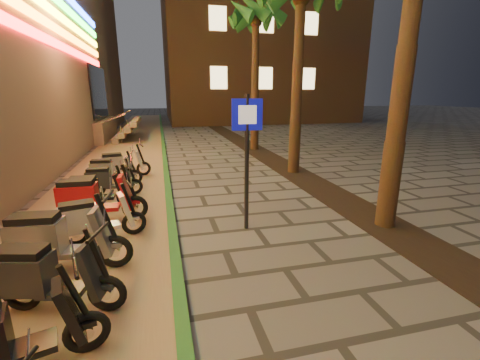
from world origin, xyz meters
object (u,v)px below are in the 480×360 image
object	(u,v)px
scooter_9	(94,190)
scooter_12	(120,164)
pedestrian_sign	(247,145)
scooter_10	(107,180)
scooter_6	(56,239)
scooter_11	(110,171)
scooter_7	(93,219)
scooter_5	(44,276)
scooter_8	(92,198)

from	to	relation	value
scooter_9	scooter_12	size ratio (longest dim) A/B	0.97
pedestrian_sign	scooter_10	xyz separation A→B (m)	(-3.16, 3.10, -1.34)
scooter_6	scooter_11	xyz separation A→B (m)	(0.11, 5.13, -0.10)
scooter_12	pedestrian_sign	bearing A→B (deg)	-71.39
scooter_6	scooter_7	size ratio (longest dim) A/B	1.17
scooter_5	scooter_7	size ratio (longest dim) A/B	1.06
scooter_8	scooter_12	world-z (taller)	scooter_8
scooter_7	scooter_12	world-z (taller)	scooter_12
scooter_11	scooter_9	bearing A→B (deg)	-88.65
scooter_6	scooter_11	world-z (taller)	scooter_6
scooter_5	scooter_11	xyz separation A→B (m)	(-0.01, 6.16, -0.05)
scooter_11	scooter_12	world-z (taller)	scooter_12
scooter_8	scooter_9	xyz separation A→B (m)	(-0.13, 0.96, -0.09)
scooter_8	scooter_11	world-z (taller)	scooter_8
scooter_11	scooter_12	size ratio (longest dim) A/B	0.96
scooter_5	scooter_11	size ratio (longest dim) A/B	1.10
pedestrian_sign	scooter_7	world-z (taller)	pedestrian_sign
scooter_9	scooter_12	bearing A→B (deg)	85.72
pedestrian_sign	scooter_8	world-z (taller)	pedestrian_sign
scooter_7	scooter_9	size ratio (longest dim) A/B	1.02
scooter_5	scooter_6	bearing A→B (deg)	111.09
scooter_5	scooter_7	world-z (taller)	scooter_5
scooter_5	scooter_8	xyz separation A→B (m)	(0.04, 3.06, 0.05)
scooter_6	scooter_7	bearing A→B (deg)	76.28
scooter_7	scooter_5	bearing A→B (deg)	-111.57
scooter_5	scooter_10	size ratio (longest dim) A/B	1.13
scooter_5	scooter_7	bearing A→B (deg)	97.80
scooter_5	scooter_11	bearing A→B (deg)	104.34
scooter_9	scooter_10	xyz separation A→B (m)	(0.16, 1.03, -0.02)
scooter_7	scooter_12	xyz separation A→B (m)	(-0.02, 5.01, 0.00)
scooter_6	scooter_8	bearing A→B (deg)	91.21
scooter_9	scooter_12	distance (m)	3.01
scooter_7	scooter_11	size ratio (longest dim) A/B	1.03
pedestrian_sign	scooter_9	xyz separation A→B (m)	(-3.32, 2.07, -1.32)
scooter_7	scooter_8	xyz separation A→B (m)	(-0.19, 1.05, 0.08)
pedestrian_sign	scooter_6	xyz separation A→B (m)	(-3.35, -0.93, -1.23)
scooter_12	scooter_11	bearing A→B (deg)	-116.36
pedestrian_sign	scooter_12	bearing A→B (deg)	122.90
scooter_5	scooter_10	world-z (taller)	scooter_5
scooter_12	scooter_7	bearing A→B (deg)	-101.94
scooter_5	scooter_9	world-z (taller)	scooter_5
scooter_7	scooter_8	world-z (taller)	scooter_8
scooter_6	pedestrian_sign	bearing A→B (deg)	21.23
pedestrian_sign	scooter_7	distance (m)	3.28
scooter_11	scooter_8	bearing A→B (deg)	-85.48
scooter_5	scooter_6	distance (m)	1.03
scooter_7	scooter_12	size ratio (longest dim) A/B	0.99
scooter_12	scooter_10	bearing A→B (deg)	-106.20
scooter_5	scooter_7	distance (m)	2.03
pedestrian_sign	scooter_7	xyz separation A→B (m)	(-3.00, 0.06, -1.31)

